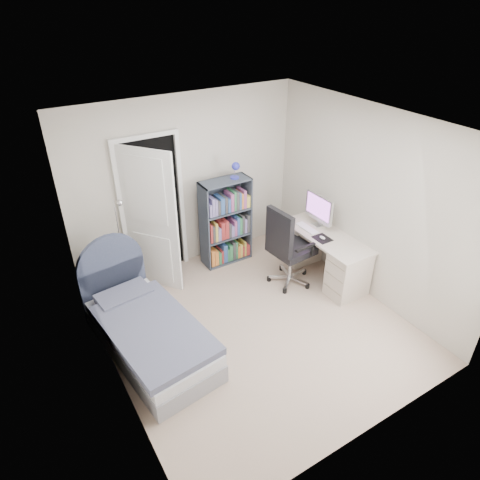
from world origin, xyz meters
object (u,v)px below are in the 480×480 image
bed (147,331)px  floor_lamp (125,258)px  office_chair (287,244)px  desk (324,253)px  nightstand (103,276)px  bookcase (227,225)px

bed → floor_lamp: (0.15, 1.11, 0.33)m
bed → office_chair: office_chair is taller
bed → desk: desk is taller
nightstand → desk: desk is taller
bookcase → office_chair: (0.38, -0.97, 0.04)m
office_chair → floor_lamp: bearing=154.7°
nightstand → bookcase: bearing=1.7°
nightstand → office_chair: bearing=-21.8°
nightstand → floor_lamp: (0.32, 0.01, 0.17)m
bookcase → desk: bearing=-48.4°
nightstand → desk: size_ratio=0.44×
bed → bookcase: size_ratio=1.24×
bed → nightstand: 1.12m
office_chair → bed: bearing=-174.9°
nightstand → floor_lamp: 0.37m
nightstand → desk: bearing=-19.9°
nightstand → floor_lamp: floor_lamp is taller
nightstand → bookcase: bookcase is taller
bookcase → nightstand: bearing=-178.3°
bed → office_chair: (2.10, 0.19, 0.39)m
bed → floor_lamp: size_ratio=1.36×
desk → bed: bearing=-178.6°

